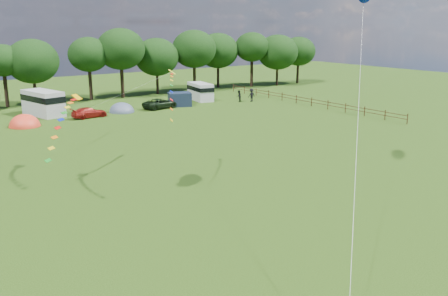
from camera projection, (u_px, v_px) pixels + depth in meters
ground_plane at (321, 264)px, 23.64m from camera, size 180.00×180.00×0.00m
tree_line at (60, 57)px, 68.69m from camera, size 102.98×10.98×10.27m
fence at (304, 100)px, 68.65m from camera, size 0.12×33.12×1.20m
car_c at (89, 113)px, 59.47m from camera, size 4.22×2.05×1.23m
car_d at (160, 103)px, 65.74m from camera, size 5.15×2.95×1.33m
campervan_c at (43, 102)px, 60.71m from camera, size 3.92×6.59×3.02m
campervan_d at (200, 91)px, 72.53m from camera, size 2.97×5.38×2.50m
tent_orange at (25, 126)px, 54.64m from camera, size 3.37×3.69×2.64m
tent_greyblue at (122, 112)px, 63.33m from camera, size 3.20×3.50×2.38m
awning_navy at (180, 99)px, 67.57m from camera, size 3.61×3.29×1.84m
streamer_kite_b at (65, 116)px, 36.31m from camera, size 4.38×4.74×3.83m
streamer_kite_c at (172, 86)px, 33.80m from camera, size 3.09×4.97×2.79m
walker_a at (239, 96)px, 71.11m from camera, size 0.92×0.91×1.65m
walker_b at (251, 95)px, 71.40m from camera, size 1.24×0.63×1.87m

